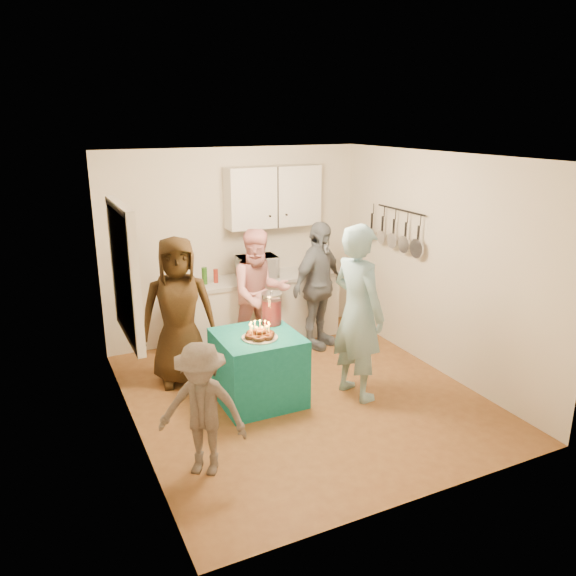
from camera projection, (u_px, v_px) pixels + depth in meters
name	position (u px, v px, depth m)	size (l,w,h in m)	color
floor	(302.00, 395.00, 6.26)	(4.00, 4.00, 0.00)	brown
ceiling	(303.00, 156.00, 5.50)	(4.00, 4.00, 0.00)	white
back_wall	(235.00, 245.00, 7.60)	(3.60, 3.60, 0.00)	silver
left_wall	(127.00, 307.00, 5.13)	(4.00, 4.00, 0.00)	silver
right_wall	(438.00, 264.00, 6.62)	(4.00, 4.00, 0.00)	silver
window_night	(123.00, 273.00, 5.33)	(0.04, 1.00, 1.20)	black
counter	(259.00, 310.00, 7.68)	(2.20, 0.58, 0.86)	white
countertop	(258.00, 279.00, 7.55)	(2.24, 0.62, 0.05)	beige
upper_cabinet	(273.00, 197.00, 7.49)	(1.30, 0.30, 0.80)	white
pot_rack	(398.00, 230.00, 7.11)	(0.12, 1.00, 0.60)	black
microwave	(257.00, 267.00, 7.49)	(0.52, 0.35, 0.29)	white
party_table	(258.00, 368.00, 6.05)	(0.85, 0.85, 0.76)	#127B77
donut_cake	(260.00, 330.00, 5.82)	(0.38, 0.38, 0.18)	#381C0C
punch_jar	(272.00, 309.00, 6.20)	(0.22, 0.22, 0.34)	red
man_birthday	(358.00, 313.00, 6.00)	(0.71, 0.46, 1.93)	#8AB8CA
woman_back_left	(179.00, 312.00, 6.34)	(0.84, 0.55, 1.73)	#503616
woman_back_center	(260.00, 293.00, 7.11)	(0.80, 0.63, 1.65)	pink
woman_back_right	(318.00, 286.00, 7.36)	(0.99, 0.41, 1.70)	black
child_near_left	(202.00, 410.00, 4.74)	(0.78, 0.45, 1.20)	#544943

